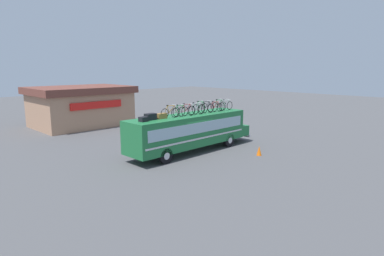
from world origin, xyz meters
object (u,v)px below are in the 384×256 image
Objects in this scene: luggage_bag_2 at (150,117)px; rooftop_bicycle_4 at (196,110)px; luggage_bag_1 at (143,119)px; rooftop_bicycle_8 at (219,106)px; bus at (190,130)px; rooftop_bicycle_1 at (171,112)px; rooftop_bicycle_7 at (215,107)px; rooftop_bicycle_5 at (200,108)px; traffic_cone at (259,151)px; rooftop_bicycle_6 at (206,108)px; rooftop_bicycle_3 at (187,110)px; luggage_bag_3 at (161,116)px; rooftop_bicycle_2 at (180,111)px; rooftop_bicycle_9 at (226,106)px.

luggage_bag_2 is 0.42× the size of rooftop_bicycle_4.
rooftop_bicycle_8 is at bearing -0.48° from luggage_bag_1.
bus is at bearing 114.71° from rooftop_bicycle_4.
rooftop_bicycle_7 is at bearing -2.79° from rooftop_bicycle_1.
traffic_cone is at bearing -65.64° from rooftop_bicycle_5.
rooftop_bicycle_6 is 0.98× the size of rooftop_bicycle_8.
rooftop_bicycle_7 is 0.64m from rooftop_bicycle_8.
rooftop_bicycle_3 is 3.55m from rooftop_bicycle_8.
rooftop_bicycle_6 is 1.41m from rooftop_bicycle_8.
rooftop_bicycle_7 is (2.17, 0.06, -0.03)m from rooftop_bicycle_4.
rooftop_bicycle_3 is (3.78, -0.07, 0.22)m from luggage_bag_1.
luggage_bag_3 is 1.49m from rooftop_bicycle_2.
rooftop_bicycle_9 is at bearing 76.23° from traffic_cone.
rooftop_bicycle_3 is 0.98× the size of rooftop_bicycle_8.
rooftop_bicycle_8 is at bearing 0.59° from rooftop_bicycle_2.
rooftop_bicycle_5 is at bearing 2.22° from rooftop_bicycle_2.
rooftop_bicycle_6 is (1.38, 0.25, -0.00)m from rooftop_bicycle_4.
rooftop_bicycle_6 is at bearing 105.76° from traffic_cone.
rooftop_bicycle_1 is 2.64× the size of traffic_cone.
rooftop_bicycle_5 reaches higher than rooftop_bicycle_9.
rooftop_bicycle_3 is at bearing -159.98° from bus.
luggage_bag_3 is 0.42× the size of rooftop_bicycle_3.
luggage_bag_3 is (0.89, -0.05, -0.04)m from luggage_bag_2.
rooftop_bicycle_7 reaches higher than luggage_bag_2.
rooftop_bicycle_1 is at bearing 172.86° from rooftop_bicycle_4.
rooftop_bicycle_9 is (1.34, 0.04, 0.02)m from rooftop_bicycle_7.
rooftop_bicycle_1 is 1.03× the size of rooftop_bicycle_7.
rooftop_bicycle_8 is (2.79, 0.21, 0.01)m from rooftop_bicycle_4.
rooftop_bicycle_1 is 1.03× the size of rooftop_bicycle_4.
traffic_cone is (2.54, -3.85, -2.86)m from rooftop_bicycle_4.
rooftop_bicycle_8 is (2.98, -0.19, 1.58)m from bus.
rooftop_bicycle_3 reaches higher than bus.
rooftop_bicycle_3 reaches higher than luggage_bag_1.
rooftop_bicycle_7 is (2.35, -0.34, 1.54)m from bus.
traffic_cone is (-0.97, -3.95, -2.85)m from rooftop_bicycle_9.
luggage_bag_3 is at bearing 177.48° from rooftop_bicycle_6.
luggage_bag_1 is at bearing 149.81° from traffic_cone.
rooftop_bicycle_7 reaches higher than bus.
rooftop_bicycle_2 is at bearing -10.95° from luggage_bag_3.
rooftop_bicycle_2 is 6.33m from traffic_cone.
rooftop_bicycle_3 is 1.01× the size of rooftop_bicycle_7.
traffic_cone is (-0.26, -4.05, -2.87)m from rooftop_bicycle_8.
rooftop_bicycle_5 is (5.22, -0.02, 0.25)m from luggage_bag_1.
rooftop_bicycle_6 reaches higher than luggage_bag_2.
bus is 6.46× the size of rooftop_bicycle_8.
rooftop_bicycle_7 reaches higher than traffic_cone.
rooftop_bicycle_1 is 1.04× the size of rooftop_bicycle_5.
luggage_bag_3 is at bearing 179.12° from bus.
rooftop_bicycle_6 reaches higher than rooftop_bicycle_2.
rooftop_bicycle_3 is at bearing -178.36° from rooftop_bicycle_6.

